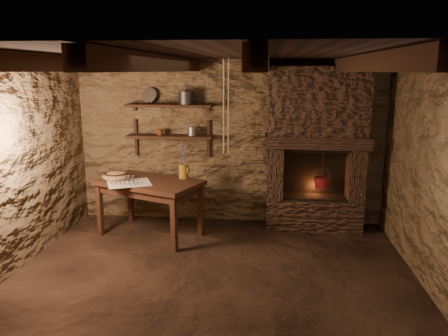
# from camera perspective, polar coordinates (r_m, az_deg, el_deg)

# --- Properties ---
(floor) EXTENTS (4.50, 4.50, 0.00)m
(floor) POSITION_cam_1_polar(r_m,az_deg,el_deg) (4.94, -1.57, -14.36)
(floor) COLOR black
(floor) RESTS_ON ground
(back_wall) EXTENTS (4.50, 0.04, 2.40)m
(back_wall) POSITION_cam_1_polar(r_m,az_deg,el_deg) (6.48, 0.64, 3.36)
(back_wall) COLOR #4F3A25
(back_wall) RESTS_ON floor
(front_wall) EXTENTS (4.50, 0.04, 2.40)m
(front_wall) POSITION_cam_1_polar(r_m,az_deg,el_deg) (2.65, -7.41, -10.65)
(front_wall) COLOR #4F3A25
(front_wall) RESTS_ON floor
(left_wall) EXTENTS (0.04, 4.00, 2.40)m
(left_wall) POSITION_cam_1_polar(r_m,az_deg,el_deg) (5.31, -26.53, -0.05)
(left_wall) COLOR #4F3A25
(left_wall) RESTS_ON floor
(right_wall) EXTENTS (0.04, 4.00, 2.40)m
(right_wall) POSITION_cam_1_polar(r_m,az_deg,el_deg) (4.79, 26.11, -1.26)
(right_wall) COLOR #4F3A25
(right_wall) RESTS_ON floor
(ceiling) EXTENTS (4.50, 4.00, 0.04)m
(ceiling) POSITION_cam_1_polar(r_m,az_deg,el_deg) (4.41, -1.77, 14.67)
(ceiling) COLOR black
(ceiling) RESTS_ON back_wall
(beam_far_left) EXTENTS (0.14, 3.95, 0.16)m
(beam_far_left) POSITION_cam_1_polar(r_m,az_deg,el_deg) (4.84, -20.13, 12.68)
(beam_far_left) COLOR black
(beam_far_left) RESTS_ON ceiling
(beam_mid_left) EXTENTS (0.14, 3.95, 0.16)m
(beam_mid_left) POSITION_cam_1_polar(r_m,az_deg,el_deg) (4.50, -8.26, 13.36)
(beam_mid_left) COLOR black
(beam_mid_left) RESTS_ON ceiling
(beam_mid_right) EXTENTS (0.14, 3.95, 0.16)m
(beam_mid_right) POSITION_cam_1_polar(r_m,az_deg,el_deg) (4.37, 4.94, 13.47)
(beam_mid_right) COLOR black
(beam_mid_right) RESTS_ON ceiling
(beam_far_right) EXTENTS (0.14, 3.95, 0.16)m
(beam_far_right) POSITION_cam_1_polar(r_m,az_deg,el_deg) (4.46, 18.23, 12.88)
(beam_far_right) COLOR black
(beam_far_right) RESTS_ON ceiling
(shelf_lower) EXTENTS (1.25, 0.30, 0.04)m
(shelf_lower) POSITION_cam_1_polar(r_m,az_deg,el_deg) (6.44, -7.06, 4.11)
(shelf_lower) COLOR black
(shelf_lower) RESTS_ON back_wall
(shelf_upper) EXTENTS (1.25, 0.30, 0.04)m
(shelf_upper) POSITION_cam_1_polar(r_m,az_deg,el_deg) (6.39, -7.17, 8.11)
(shelf_upper) COLOR black
(shelf_upper) RESTS_ON back_wall
(hearth) EXTENTS (1.43, 0.51, 2.30)m
(hearth) POSITION_cam_1_polar(r_m,az_deg,el_deg) (6.25, 11.95, 3.00)
(hearth) COLOR #35221A
(hearth) RESTS_ON floor
(work_table) EXTENTS (1.56, 1.24, 0.78)m
(work_table) POSITION_cam_1_polar(r_m,az_deg,el_deg) (6.11, -9.62, -4.90)
(work_table) COLOR black
(work_table) RESTS_ON floor
(linen_cloth) EXTENTS (0.68, 0.62, 0.01)m
(linen_cloth) POSITION_cam_1_polar(r_m,az_deg,el_deg) (5.90, -12.30, -1.95)
(linen_cloth) COLOR silver
(linen_cloth) RESTS_ON work_table
(pewter_cutlery_row) EXTENTS (0.49, 0.35, 0.01)m
(pewter_cutlery_row) POSITION_cam_1_polar(r_m,az_deg,el_deg) (5.88, -12.35, -1.90)
(pewter_cutlery_row) COLOR gray
(pewter_cutlery_row) RESTS_ON linen_cloth
(drinking_glasses) EXTENTS (0.18, 0.05, 0.07)m
(drinking_glasses) POSITION_cam_1_polar(r_m,az_deg,el_deg) (5.98, -11.84, -1.34)
(drinking_glasses) COLOR silver
(drinking_glasses) RESTS_ON linen_cloth
(stoneware_jug) EXTENTS (0.14, 0.13, 0.45)m
(stoneware_jug) POSITION_cam_1_polar(r_m,az_deg,el_deg) (6.03, -5.30, 0.46)
(stoneware_jug) COLOR olive
(stoneware_jug) RESTS_ON work_table
(wooden_bowl) EXTENTS (0.49, 0.49, 0.13)m
(wooden_bowl) POSITION_cam_1_polar(r_m,az_deg,el_deg) (6.15, -13.91, -1.06)
(wooden_bowl) COLOR #9D6C44
(wooden_bowl) RESTS_ON work_table
(iron_stockpot) EXTENTS (0.27, 0.27, 0.16)m
(iron_stockpot) POSITION_cam_1_polar(r_m,az_deg,el_deg) (6.33, -4.93, 9.04)
(iron_stockpot) COLOR #2D2A28
(iron_stockpot) RESTS_ON shelf_upper
(tin_pan) EXTENTS (0.26, 0.17, 0.23)m
(tin_pan) POSITION_cam_1_polar(r_m,az_deg,el_deg) (6.55, -9.72, 9.34)
(tin_pan) COLOR #969691
(tin_pan) RESTS_ON shelf_upper
(small_kettle) EXTENTS (0.21, 0.17, 0.19)m
(small_kettle) POSITION_cam_1_polar(r_m,az_deg,el_deg) (6.36, -4.16, 4.81)
(small_kettle) COLOR #969691
(small_kettle) RESTS_ON shelf_lower
(rusty_tin) EXTENTS (0.11, 0.11, 0.09)m
(rusty_tin) POSITION_cam_1_polar(r_m,az_deg,el_deg) (6.46, -8.35, 4.68)
(rusty_tin) COLOR #532010
(rusty_tin) RESTS_ON shelf_lower
(red_pot) EXTENTS (0.24, 0.22, 0.54)m
(red_pot) POSITION_cam_1_polar(r_m,az_deg,el_deg) (6.32, 12.68, -1.76)
(red_pot) COLOR maroon
(red_pot) RESTS_ON hearth
(hanging_ropes) EXTENTS (0.08, 0.08, 1.20)m
(hanging_ropes) POSITION_cam_1_polar(r_m,az_deg,el_deg) (5.46, 0.27, 7.98)
(hanging_ropes) COLOR tan
(hanging_ropes) RESTS_ON ceiling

